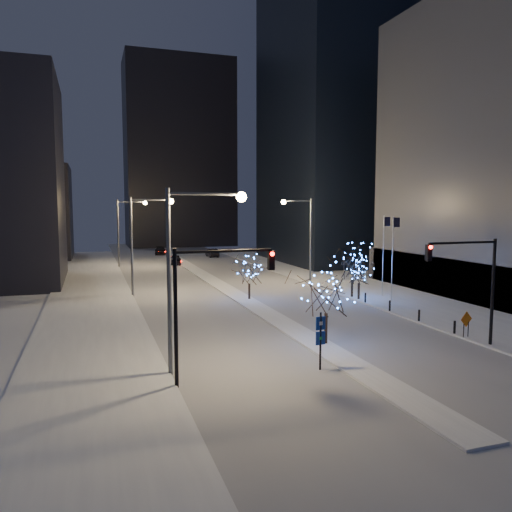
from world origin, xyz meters
name	(u,v)px	position (x,y,z in m)	size (l,w,h in m)	color
ground	(354,368)	(0.00, 0.00, 0.00)	(160.00, 160.00, 0.00)	white
road	(211,280)	(0.00, 35.00, 0.01)	(20.00, 130.00, 0.02)	#A3A7B1
median	(221,286)	(0.00, 30.00, 0.07)	(2.00, 80.00, 0.15)	white
east_sidewalk	(386,293)	(15.00, 20.00, 0.07)	(10.00, 90.00, 0.15)	white
west_sidewalk	(91,312)	(-14.00, 20.00, 0.07)	(8.00, 90.00, 0.15)	white
filler_west_far	(15,213)	(-26.00, 70.00, 8.00)	(18.00, 16.00, 16.00)	black
horizon_block	(179,154)	(6.00, 92.00, 21.00)	(24.00, 14.00, 42.00)	black
street_lamp_w_near	(189,254)	(-8.94, 2.00, 6.50)	(4.40, 0.56, 10.00)	#595E66
street_lamp_w_mid	(142,232)	(-8.94, 27.00, 6.50)	(4.40, 0.56, 10.00)	#595E66
street_lamp_w_far	(125,224)	(-8.94, 52.00, 6.50)	(4.40, 0.56, 10.00)	#595E66
street_lamp_east	(304,228)	(10.08, 30.00, 6.45)	(3.90, 0.56, 10.00)	#595E66
traffic_signal_west	(206,292)	(-8.44, 0.00, 4.76)	(5.26, 0.43, 7.00)	black
traffic_signal_east	(474,275)	(8.94, 1.00, 4.76)	(5.26, 0.43, 7.00)	black
flagpoles	(388,251)	(13.37, 17.25, 4.80)	(1.35, 2.60, 8.00)	silver
bollards	(404,310)	(10.20, 10.00, 0.60)	(0.16, 12.16, 0.90)	black
car_near	(175,260)	(-1.50, 52.88, 0.75)	(1.77, 4.40, 1.50)	black
car_mid	(212,253)	(6.78, 62.96, 0.74)	(1.57, 4.49, 1.48)	black
car_far	(160,251)	(-1.50, 70.19, 0.72)	(2.01, 4.95, 1.44)	black
holiday_tree_median_near	(326,290)	(0.50, 4.61, 3.68)	(5.45, 5.45, 5.39)	black
holiday_tree_median_far	(249,271)	(0.50, 21.12, 2.85)	(3.38, 3.38, 4.17)	black
holiday_tree_plaza_near	(359,270)	(10.50, 17.75, 2.95)	(3.82, 3.82, 4.32)	black
holiday_tree_plaza_far	(353,263)	(10.50, 19.04, 3.49)	(4.62, 4.62, 5.14)	black
wayfinding_sign	(320,335)	(-2.00, 0.24, 1.99)	(0.58, 0.14, 3.25)	black
construction_sign	(466,322)	(10.30, 3.00, 1.21)	(1.06, 0.22, 1.76)	black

